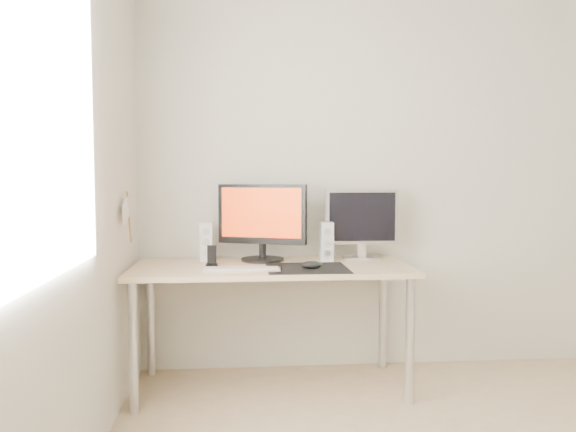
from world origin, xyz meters
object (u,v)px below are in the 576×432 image
main_monitor (262,219)px  speaker_left (206,242)px  keyboard (242,269)px  phone_dock (212,260)px  speaker_right (327,242)px  desk (271,278)px  mouse (311,265)px  second_monitor (362,220)px

main_monitor → speaker_left: 0.37m
keyboard → phone_dock: phone_dock is taller
speaker_right → keyboard: speaker_right is taller
keyboard → main_monitor: bearing=70.0°
desk → main_monitor: 0.37m
mouse → second_monitor: bearing=45.1°
speaker_right → speaker_left: bearing=174.6°
mouse → main_monitor: size_ratio=0.22×
speaker_left → keyboard: bearing=-60.2°
desk → phone_dock: bearing=-179.0°
mouse → second_monitor: size_ratio=0.26×
mouse → desk: bearing=142.2°
mouse → keyboard: size_ratio=0.28×
speaker_left → speaker_right: (0.73, -0.07, 0.00)m
main_monitor → phone_dock: size_ratio=4.40×
main_monitor → phone_dock: (-0.30, -0.17, -0.22)m
speaker_right → keyboard: bearing=-149.3°
speaker_right → mouse: bearing=-113.9°
main_monitor → speaker_left: size_ratio=2.23×
mouse → desk: 0.29m
speaker_left → phone_dock: 0.22m
keyboard → phone_dock: bearing=134.9°
second_monitor → speaker_left: second_monitor is taller
desk → second_monitor: 0.69m
speaker_right → phone_dock: 0.70m
second_monitor → phone_dock: size_ratio=3.74×
second_monitor → desk: bearing=-161.1°
speaker_left → keyboard: size_ratio=0.56×
keyboard → mouse: bearing=1.9°
desk → phone_dock: size_ratio=13.27×
mouse → speaker_right: size_ratio=0.50×
phone_dock → keyboard: bearing=-45.1°
mouse → speaker_right: bearing=66.1°
main_monitor → speaker_left: bearing=174.5°
speaker_right → main_monitor: bearing=174.8°
speaker_left → speaker_right: same height
phone_dock → speaker_right: bearing=11.0°
main_monitor → second_monitor: main_monitor is taller
keyboard → phone_dock: 0.24m
mouse → speaker_left: 0.70m
main_monitor → second_monitor: (0.62, 0.03, -0.01)m
speaker_right → desk: bearing=-159.7°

